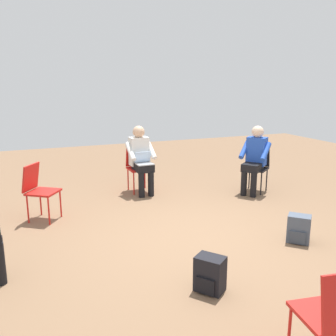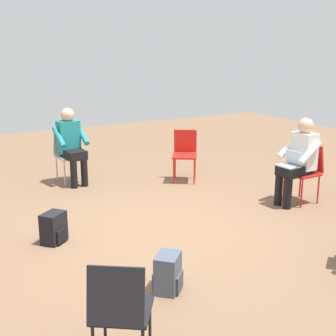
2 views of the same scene
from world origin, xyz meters
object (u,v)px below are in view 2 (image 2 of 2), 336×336
chair_northeast (120,308)px  person_with_laptop (299,157)px  chair_southwest (185,151)px  backpack_near_laptop_user (168,275)px  chair_west (306,169)px  person_in_teal (71,142)px  backpack_by_empty_chair (54,230)px  chair_south (68,152)px

chair_northeast → person_with_laptop: (-3.67, -2.02, 0.20)m
chair_southwest → backpack_near_laptop_user: bearing=90.6°
chair_west → person_in_teal: (2.62, -2.59, 0.20)m
chair_southwest → person_with_laptop: size_ratio=0.69×
chair_west → backpack_by_empty_chair: size_ratio=2.36×
backpack_near_laptop_user → backpack_by_empty_chair: (0.60, -1.61, 0.00)m
chair_west → backpack_by_empty_chair: bearing=81.9°
chair_northeast → backpack_near_laptop_user: bearing=79.3°
chair_southwest → chair_west: size_ratio=1.00×
chair_south → person_in_teal: 0.26m
person_with_laptop → chair_west: bearing=-90.0°
chair_southwest → backpack_by_empty_chair: 3.06m
chair_northeast → person_in_teal: size_ratio=0.69×
backpack_by_empty_chair → person_with_laptop: bearing=173.5°
chair_southwest → person_in_teal: 1.88m
chair_west → backpack_near_laptop_user: size_ratio=2.36×
person_in_teal → backpack_by_empty_chair: (0.98, 2.21, -0.54)m
chair_west → backpack_by_empty_chair: (3.59, -0.39, -0.34)m
chair_west → person_with_laptop: person_with_laptop is taller
backpack_near_laptop_user → chair_northeast: bearing=43.8°
person_in_teal → chair_northeast: bearing=70.9°
chair_northeast → backpack_near_laptop_user: size_ratio=2.36×
chair_south → chair_west: same height
chair_south → chair_northeast: size_ratio=1.00×
chair_south → backpack_near_laptop_user: size_ratio=2.36×
chair_west → chair_south: bearing=41.6°
chair_south → chair_west: 3.81m
chair_south → chair_southwest: (-1.71, 0.93, 0.00)m
chair_southwest → backpack_near_laptop_user: 3.71m
person_with_laptop → chair_northeast: bearing=116.9°
chair_west → chair_northeast: bearing=115.8°
person_with_laptop → chair_south: bearing=39.7°
chair_south → backpack_by_empty_chair: bearing=63.5°
chair_south → chair_southwest: same height
person_with_laptop → backpack_near_laptop_user: (2.83, 1.22, -0.53)m
chair_south → chair_west: size_ratio=1.00×
chair_south → backpack_near_laptop_user: bearing=80.4°
chair_southwest → backpack_by_empty_chair: (2.68, 1.44, -0.34)m
person_in_teal → chair_southwest: bearing=151.4°
chair_west → person_in_teal: size_ratio=0.69×
person_in_teal → person_with_laptop: bearing=129.0°
person_with_laptop → backpack_by_empty_chair: size_ratio=3.44×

